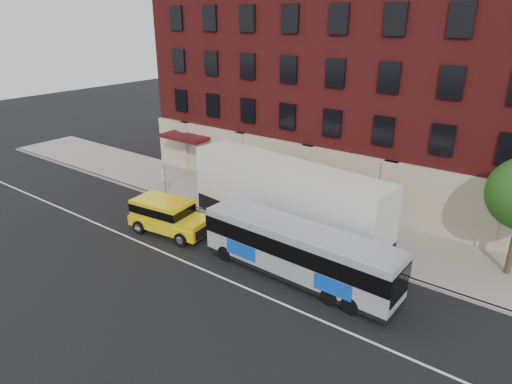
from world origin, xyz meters
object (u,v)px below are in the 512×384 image
Objects in this scene: yellow_suv at (167,214)px; shipping_container at (286,199)px; city_bus at (298,250)px; sign_pole at (164,180)px.

shipping_container reaches higher than yellow_suv.
shipping_container is (-3.36, 3.98, 0.59)m from city_bus.
sign_pole reaches higher than yellow_suv.
city_bus reaches higher than yellow_suv.
sign_pole is 0.23× the size of city_bus.
shipping_container is at bearing 36.69° from yellow_suv.
yellow_suv is at bearing -40.95° from sign_pole.
shipping_container reaches higher than city_bus.
yellow_suv is 7.33m from shipping_container.
sign_pole is at bearing -176.29° from shipping_container.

